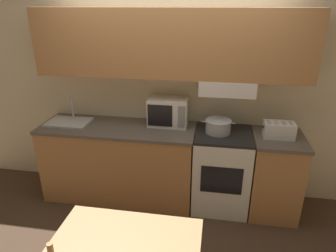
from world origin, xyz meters
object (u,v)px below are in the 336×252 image
(stove_range, at_px, (221,170))
(microwave, at_px, (168,112))
(toaster, at_px, (279,130))
(sink_basin, at_px, (69,122))
(cooking_pot, at_px, (218,126))

(stove_range, height_order, microwave, microwave)
(stove_range, bearing_deg, toaster, -1.19)
(sink_basin, bearing_deg, cooking_pot, 0.44)
(stove_range, height_order, cooking_pot, cooking_pot)
(cooking_pot, height_order, toaster, toaster)
(cooking_pot, relative_size, toaster, 1.11)
(stove_range, xyz_separation_m, cooking_pot, (-0.07, 0.01, 0.54))
(microwave, height_order, sink_basin, microwave)
(cooking_pot, bearing_deg, microwave, 166.56)
(stove_range, xyz_separation_m, sink_basin, (-1.82, -0.00, 0.48))
(microwave, relative_size, sink_basin, 0.90)
(stove_range, bearing_deg, cooking_pot, 171.42)
(microwave, bearing_deg, toaster, -7.52)
(toaster, height_order, sink_basin, sink_basin)
(microwave, xyz_separation_m, sink_basin, (-1.17, -0.15, -0.14))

